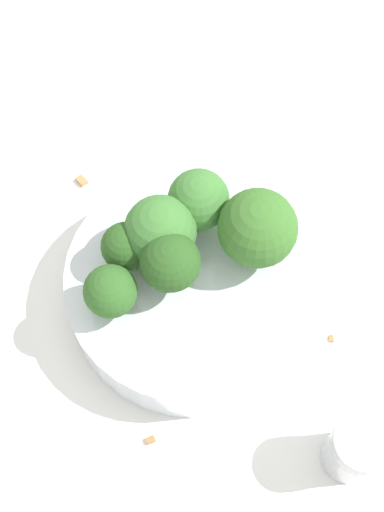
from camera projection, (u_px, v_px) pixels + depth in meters
ground_plane at (192, 299)px, 0.59m from camera, size 3.00×3.00×0.00m
bowl at (192, 287)px, 0.57m from camera, size 0.20×0.20×0.05m
broccoli_floret_0 at (199, 201)px, 0.54m from camera, size 0.05×0.05×0.06m
broccoli_floret_1 at (173, 268)px, 0.51m from camera, size 0.04×0.04×0.06m
broccoli_floret_2 at (160, 232)px, 0.53m from camera, size 0.05×0.05×0.06m
broccoli_floret_3 at (113, 297)px, 0.51m from camera, size 0.04×0.04×0.05m
broccoli_floret_4 at (126, 248)px, 0.53m from camera, size 0.04×0.04×0.04m
broccoli_floret_5 at (257, 227)px, 0.52m from camera, size 0.06×0.06×0.07m
pepper_shaker at (355, 449)px, 0.51m from camera, size 0.04×0.04×0.06m
almond_crumb_0 at (150, 440)px, 0.54m from camera, size 0.01×0.01×0.01m
almond_crumb_2 at (81, 179)px, 0.63m from camera, size 0.01×0.01×0.01m
almond_crumb_3 at (331, 338)px, 0.57m from camera, size 0.01×0.01×0.01m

